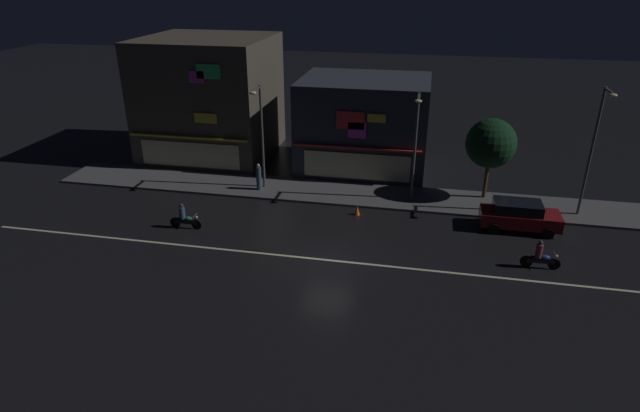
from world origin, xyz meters
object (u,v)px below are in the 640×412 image
Objects in this scene: pedestrian_on_sidewalk at (259,178)px; parked_car_near_kerb at (519,215)px; streetlamp_east at (594,144)px; streetlamp_mid at (416,139)px; streetlamp_west at (261,129)px; motorcycle_lead at (184,218)px; motorcycle_following at (540,257)px; traffic_cone at (357,210)px.

pedestrian_on_sidewalk is 0.41× the size of parked_car_near_kerb.
pedestrian_on_sidewalk is (-19.74, 0.06, -3.60)m from streetlamp_east.
streetlamp_mid is 3.77× the size of pedestrian_on_sidewalk.
streetlamp_mid is 7.40m from parked_car_near_kerb.
streetlamp_west is 3.20m from pedestrian_on_sidewalk.
streetlamp_mid is 14.35m from motorcycle_lead.
streetlamp_east is 20.07m from pedestrian_on_sidewalk.
pedestrian_on_sidewalk is at bearing -178.32° from streetlamp_mid.
motorcycle_following is at bearing -116.82° from streetlamp_east.
pedestrian_on_sidewalk is at bearing -8.47° from parked_car_near_kerb.
pedestrian_on_sidewalk reaches higher than motorcycle_lead.
streetlamp_east reaches higher than streetlamp_mid.
motorcycle_lead is at bearing -165.07° from streetlamp_east.
traffic_cone is at bearing -0.51° from parked_car_near_kerb.
parked_car_near_kerb reaches higher than motorcycle_following.
streetlamp_east is 3.99× the size of motorcycle_lead.
streetlamp_east is 23.37m from motorcycle_lead.
parked_car_near_kerb is at bearing 13.93° from motorcycle_lead.
motorcycle_lead is (-2.51, -6.00, -0.34)m from pedestrian_on_sidewalk.
streetlamp_mid is 10.12m from motorcycle_following.
streetlamp_west reaches higher than motorcycle_following.
streetlamp_east is at bearing 17.80° from motorcycle_lead.
motorcycle_lead is at bearing -112.97° from streetlamp_west.
streetlamp_mid is (9.72, -0.06, -0.01)m from streetlamp_west.
streetlamp_east is 8.32m from motorcycle_following.
traffic_cone is (-9.16, 0.08, -0.59)m from parked_car_near_kerb.
streetlamp_mid reaches higher than pedestrian_on_sidewalk.
motorcycle_following is at bearing 96.12° from parked_car_near_kerb.
streetlamp_mid is 12.23× the size of traffic_cone.
streetlamp_east is 13.77× the size of traffic_cone.
pedestrian_on_sidewalk is (-9.90, -0.29, -3.16)m from streetlamp_mid.
streetlamp_west reaches higher than streetlamp_mid.
motorcycle_lead is 18.96m from motorcycle_following.
streetlamp_mid reaches higher than motorcycle_following.
parked_car_near_kerb is 18.85m from motorcycle_lead.
streetlamp_mid is 0.89× the size of streetlamp_east.
streetlamp_east reaches higher than traffic_cone.
motorcycle_following is (16.44, -6.60, -0.34)m from pedestrian_on_sidewalk.
motorcycle_following is at bearing -24.11° from traffic_cone.
motorcycle_lead is at bearing -153.13° from streetlamp_mid.
streetlamp_east is at bearing 9.82° from traffic_cone.
motorcycle_lead is (-2.69, -6.35, -3.52)m from streetlamp_west.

